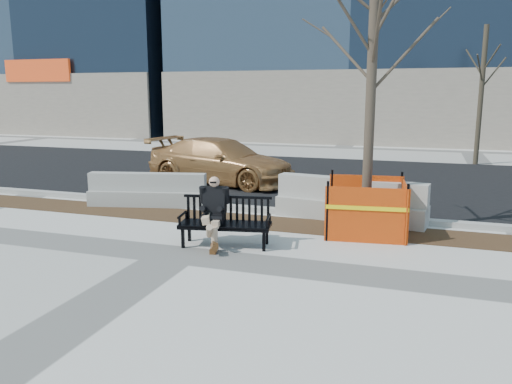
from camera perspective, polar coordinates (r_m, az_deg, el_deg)
ground at (r=9.12m, az=-8.98°, el=-6.95°), size 120.00×120.00×0.00m
mulch_strip at (r=11.40m, az=-2.99°, el=-3.13°), size 40.00×1.20×0.02m
asphalt_street at (r=17.20m, az=4.55°, el=1.70°), size 60.00×10.40×0.01m
curb at (r=12.25m, az=-1.37°, el=-1.85°), size 60.00×0.25×0.12m
bench at (r=9.52m, az=-3.44°, el=-6.05°), size 1.81×0.92×0.92m
seated_man at (r=9.61m, az=-4.72°, el=-5.91°), size 0.70×0.99×1.27m
tree_fence at (r=10.60m, az=12.13°, el=-4.49°), size 2.60×2.60×5.84m
sedan at (r=16.02m, az=-3.91°, el=1.00°), size 5.15×2.91×1.41m
jersey_barrier_left at (r=13.08m, az=-12.01°, el=-1.52°), size 3.00×1.24×0.84m
jersey_barrier_right at (r=11.55m, az=10.42°, el=-3.14°), size 3.40×1.17×0.96m
far_tree_right at (r=22.00m, az=23.40°, el=2.87°), size 2.17×2.17×5.76m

